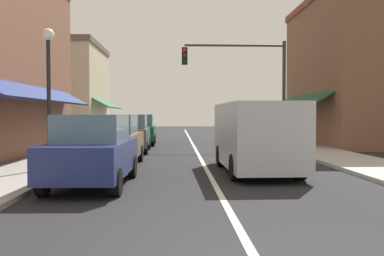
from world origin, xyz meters
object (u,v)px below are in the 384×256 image
(traffic_signal_mast_arm, at_px, (248,74))
(street_lamp_left_near, at_px, (49,75))
(parked_car_third_left, at_px, (130,133))
(parked_car_second_left, at_px, (113,141))
(parked_car_nearest_left, at_px, (93,151))
(parked_car_far_left, at_px, (140,130))
(van_in_lane, at_px, (255,135))

(traffic_signal_mast_arm, distance_m, street_lamp_left_near, 12.29)
(traffic_signal_mast_arm, height_order, street_lamp_left_near, traffic_signal_mast_arm)
(parked_car_third_left, bearing_deg, traffic_signal_mast_arm, 20.83)
(parked_car_second_left, xyz_separation_m, traffic_signal_mast_arm, (6.03, 7.88, 3.05))
(traffic_signal_mast_arm, bearing_deg, parked_car_nearest_left, -116.26)
(parked_car_nearest_left, xyz_separation_m, parked_car_far_left, (-0.07, 14.21, 0.00))
(parked_car_second_left, relative_size, parked_car_far_left, 1.00)
(parked_car_nearest_left, distance_m, parked_car_far_left, 14.21)
(parked_car_far_left, xyz_separation_m, traffic_signal_mast_arm, (5.97, -2.26, 3.05))
(van_in_lane, relative_size, street_lamp_left_near, 1.20)
(parked_car_far_left, xyz_separation_m, street_lamp_left_near, (-1.71, -11.82, 2.09))
(parked_car_third_left, xyz_separation_m, parked_car_far_left, (0.05, 4.69, 0.00))
(parked_car_nearest_left, xyz_separation_m, parked_car_third_left, (-0.13, 9.51, 0.00))
(traffic_signal_mast_arm, bearing_deg, parked_car_far_left, 159.24)
(street_lamp_left_near, bearing_deg, parked_car_nearest_left, -53.33)
(parked_car_far_left, bearing_deg, van_in_lane, -70.57)
(parked_car_second_left, relative_size, traffic_signal_mast_arm, 0.73)
(parked_car_third_left, bearing_deg, street_lamp_left_near, -104.22)
(parked_car_second_left, relative_size, parked_car_third_left, 1.00)
(parked_car_third_left, relative_size, parked_car_far_left, 1.00)
(parked_car_second_left, bearing_deg, traffic_signal_mast_arm, 53.82)
(van_in_lane, height_order, traffic_signal_mast_arm, traffic_signal_mast_arm)
(parked_car_third_left, bearing_deg, van_in_lane, -58.54)
(parked_car_nearest_left, relative_size, parked_car_far_left, 1.00)
(parked_car_nearest_left, bearing_deg, street_lamp_left_near, 128.00)
(parked_car_far_left, relative_size, street_lamp_left_near, 0.95)
(van_in_lane, bearing_deg, parked_car_third_left, 121.42)
(van_in_lane, bearing_deg, parked_car_far_left, 109.73)
(parked_car_nearest_left, distance_m, parked_car_second_left, 4.07)
(parked_car_second_left, distance_m, parked_car_far_left, 10.14)
(parked_car_third_left, bearing_deg, parked_car_nearest_left, -90.39)
(parked_car_third_left, xyz_separation_m, van_in_lane, (4.60, -7.19, 0.27))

